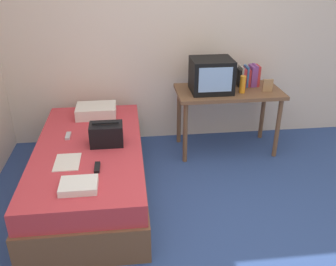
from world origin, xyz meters
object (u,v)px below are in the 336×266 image
Objects in this scene: handbag at (106,134)px; remote_dark at (97,167)px; book_row at (248,76)px; bed at (91,169)px; remote_silver at (68,136)px; tv at (211,75)px; folded_towel at (79,186)px; desk at (228,98)px; magazine at (67,162)px; picture_frame at (268,85)px; pillow at (96,111)px; water_bottle at (243,84)px.

handbag reaches higher than remote_dark.
handbag is 1.92× the size of remote_dark.
book_row reaches higher than remote_dark.
remote_silver is at bearing 135.61° from bed.
tv reaches higher than folded_towel.
bed is 0.39m from remote_silver.
tv is 1.47× the size of handbag.
bed is 1.72× the size of desk.
remote_dark is (-1.19, -1.11, -0.40)m from tv.
bed is 4.55× the size of tv.
remote_dark is (0.11, -0.42, 0.27)m from bed.
remote_dark is at bearing -26.07° from magazine.
magazine is (-2.06, -0.91, -0.30)m from picture_frame.
magazine is at bearing -156.23° from picture_frame.
desk is 3.87× the size of handbag.
tv is at bearing 31.49° from handbag.
picture_frame is at bearing -7.59° from tv.
folded_towel is (-1.31, -1.39, -0.38)m from tv.
book_row is (0.25, 0.13, 0.20)m from desk.
picture_frame is 1.88m from pillow.
folded_towel is at bearing -113.46° from remote_dark.
magazine is (-0.32, -0.30, -0.10)m from handbag.
picture_frame is 0.89× the size of remote_dark.
folded_towel is at bearing -77.96° from remote_silver.
desk reaches higher than magazine.
water_bottle reaches higher than pillow.
book_row is 2.24m from magazine.
desk reaches higher than handbag.
folded_towel is at bearing -133.21° from tv.
handbag is (-1.45, -0.60, -0.22)m from water_bottle.
bed is 0.42m from magazine.
water_bottle reaches higher than picture_frame.
bed is 0.75m from folded_towel.
tv is at bearing -175.20° from desk.
handbag is at bearing -27.06° from remote_silver.
book_row is at bearing 17.96° from remote_silver.
remote_dark reaches higher than bed.
bed is at bearing -154.67° from desk.
water_bottle is 1.58m from handbag.
remote_silver is at bearing -161.82° from tv.
water_bottle is at bearing 22.58° from handbag.
folded_towel is (-0.05, -1.38, -0.03)m from pillow.
tv is 0.63m from picture_frame.
picture_frame is 2.09m from remote_dark.
handbag reaches higher than folded_towel.
desk is 2.07m from folded_towel.
desk is 4.00× the size of magazine.
remote_silver is (-0.21, 0.20, 0.27)m from bed.
water_bottle is 1.86m from remote_dark.
picture_frame is at bearing 23.77° from magazine.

